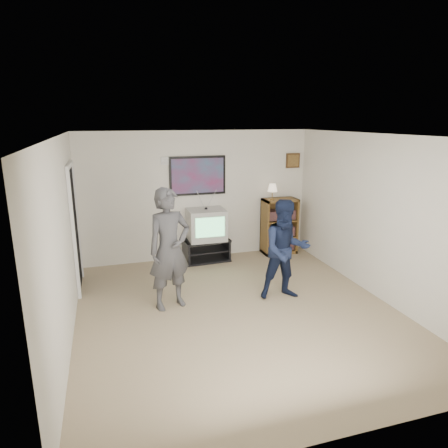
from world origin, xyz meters
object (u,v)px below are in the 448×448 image
person_short (286,250)px  crt_television (206,224)px  bookshelf (279,226)px  media_stand (206,250)px  person_tall (169,249)px

person_short → crt_television: bearing=117.2°
bookshelf → person_short: 2.18m
crt_television → person_short: person_short is taller
media_stand → bookshelf: bookshelf is taller
person_tall → crt_television: bearing=43.1°
bookshelf → person_tall: person_tall is taller
media_stand → person_short: size_ratio=0.58×
bookshelf → media_stand: bearing=-178.2°
media_stand → bookshelf: bearing=-1.5°
media_stand → person_short: (0.75, -1.96, 0.56)m
media_stand → bookshelf: 1.61m
bookshelf → person_tall: 3.15m
media_stand → bookshelf: size_ratio=0.80×
person_short → person_tall: bearing=179.6°
bookshelf → person_short: person_short is taller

